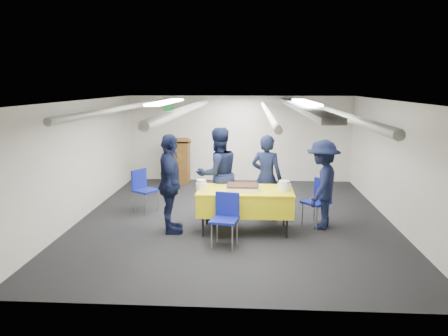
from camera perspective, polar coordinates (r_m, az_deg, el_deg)
The scene contains 14 objects.
ground at distance 8.65m, azimuth 1.39°, elevation -6.61°, with size 7.00×7.00×0.00m, color black.
room_shell at distance 8.69m, azimuth 2.16°, elevation 5.67°, with size 6.00×7.00×2.30m.
serving_table at distance 7.80m, azimuth 2.77°, elevation -4.30°, with size 1.68×0.92×0.77m.
sheet_cake at distance 7.70m, azimuth 2.44°, elevation -2.51°, with size 0.57×0.44×0.10m.
plate_stack_left at distance 7.73m, azimuth -2.99°, elevation -2.22°, with size 0.19×0.19×0.18m.
plate_stack_right at distance 7.70m, azimuth 7.87°, elevation -2.35°, with size 0.23×0.23×0.18m.
podium at distance 11.62m, azimuth -5.94°, elevation 0.98°, with size 0.62×0.53×1.25m.
chair_near at distance 7.12m, azimuth 0.24°, elevation -6.00°, with size 0.49×0.49×0.87m.
chair_right at distance 8.32m, azimuth 12.31°, elevation -3.76°, with size 0.59×0.59×0.87m.
chair_left at distance 9.17m, azimuth -10.55°, elevation -2.34°, with size 0.58×0.58×0.87m.
sailor_a at distance 8.46m, azimuth 5.56°, elevation -1.24°, with size 0.61×0.40×1.66m, color black.
sailor_b at distance 8.40m, azimuth -0.80°, elevation -0.80°, with size 0.87×0.68×1.80m, color black.
sailor_c at distance 7.71m, azimuth -7.07°, elevation -2.08°, with size 1.03×0.43×1.76m, color black.
sailor_d at distance 8.11m, azimuth 12.72°, elevation -2.11°, with size 1.05×0.60×1.63m, color black.
Camera 1 is at (0.29, -8.25, 2.60)m, focal length 35.00 mm.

